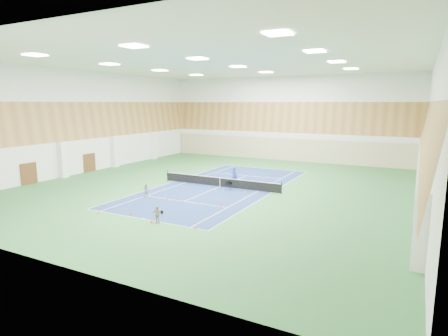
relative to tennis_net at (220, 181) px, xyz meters
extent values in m
plane|color=#2B6632|center=(0.00, 0.00, -0.55)|extent=(40.00, 40.00, 0.00)
cube|color=navy|center=(0.00, 0.00, -0.55)|extent=(10.97, 23.77, 0.01)
cube|color=#C6B793|center=(0.00, 19.75, 1.05)|extent=(35.40, 0.16, 3.20)
cube|color=#593319|center=(-17.92, -8.00, 0.55)|extent=(0.08, 1.80, 2.20)
cube|color=#593319|center=(-17.92, 0.00, 0.55)|extent=(0.08, 1.80, 2.20)
imported|color=navy|center=(0.70, 1.82, 0.32)|extent=(0.65, 0.43, 1.74)
imported|color=gray|center=(-3.88, -6.59, 0.03)|extent=(0.72, 0.70, 1.17)
imported|color=tan|center=(1.52, -12.08, 0.06)|extent=(0.75, 0.39, 1.22)
cone|color=orange|center=(-3.87, -6.22, -0.44)|extent=(0.19, 0.19, 0.21)
cone|color=#D8540B|center=(-1.44, -6.82, -0.43)|extent=(0.22, 0.22, 0.24)
cone|color=#DE530B|center=(1.60, -6.78, -0.42)|extent=(0.23, 0.23, 0.25)
cone|color=#DE420B|center=(3.54, -6.34, -0.44)|extent=(0.19, 0.19, 0.21)
cone|color=#DD580B|center=(-3.72, -12.42, -0.43)|extent=(0.21, 0.21, 0.23)
cone|color=#DA500B|center=(-1.45, -11.36, -0.43)|extent=(0.21, 0.21, 0.23)
cone|color=#DE490B|center=(1.15, -12.22, -0.43)|extent=(0.22, 0.22, 0.25)
cone|color=#FE650D|center=(4.53, -11.90, -0.46)|extent=(0.17, 0.17, 0.19)
camera|label=1|loc=(17.19, -32.08, 7.69)|focal=30.00mm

